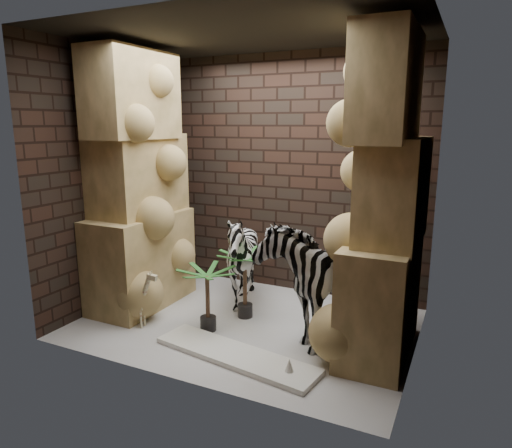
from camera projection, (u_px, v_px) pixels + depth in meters
The scene contains 14 objects.
floor at pixel (246, 324), 5.02m from camera, with size 3.50×3.50×0.00m, color silver.
ceiling at pixel (244, 32), 4.38m from camera, with size 3.50×3.50×0.00m, color black.
wall_back at pixel (289, 176), 5.81m from camera, with size 3.50×3.50×0.00m, color black.
wall_front at pixel (173, 208), 3.60m from camera, with size 3.50×3.50×0.00m, color black.
wall_left at pixel (113, 179), 5.44m from camera, with size 3.00×3.00×0.00m, color black.
wall_right at pixel (425, 200), 3.97m from camera, with size 3.00×3.00×0.00m, color black.
rock_pillar_left at pixel (137, 181), 5.29m from camera, with size 0.68×1.30×3.00m, color #E1BB7A, non-canonical shape.
rock_pillar_right at pixel (386, 197), 4.11m from camera, with size 0.58×1.25×3.00m, color #E1BB7A, non-canonical shape.
zebra_right at pixel (318, 263), 4.69m from camera, with size 0.69×1.28×1.51m, color white.
zebra_left at pixel (242, 265), 5.36m from camera, with size 0.95×1.17×1.07m, color white.
giraffe_toy at pixel (135, 297), 4.91m from camera, with size 0.34×0.11×0.66m, color beige, non-canonical shape.
palm_front at pixel (245, 284), 5.13m from camera, with size 0.36×0.36×0.78m, color #1C6F22, non-canonical shape.
palm_back at pixel (208, 299), 4.80m from camera, with size 0.36×0.36×0.70m, color #1C6F22, non-canonical shape.
surfboard at pixel (235, 355), 4.29m from camera, with size 1.66×0.41×0.05m, color white.
Camera 1 is at (2.12, -4.17, 2.14)m, focal length 32.20 mm.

